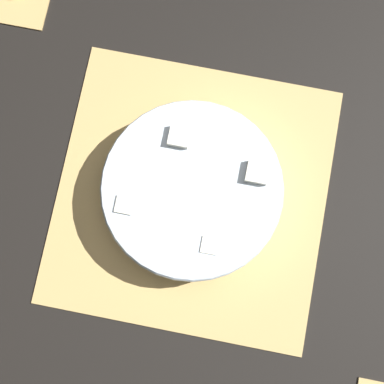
% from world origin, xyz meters
% --- Properties ---
extents(ground_plane, '(6.00, 6.00, 0.00)m').
position_xyz_m(ground_plane, '(0.00, 0.00, 0.00)').
color(ground_plane, black).
extents(bamboo_mat_center, '(0.42, 0.42, 0.01)m').
position_xyz_m(bamboo_mat_center, '(0.00, 0.00, 0.00)').
color(bamboo_mat_center, tan).
rests_on(bamboo_mat_center, ground_plane).
extents(fruit_salad_bowl, '(0.27, 0.27, 0.07)m').
position_xyz_m(fruit_salad_bowl, '(0.00, -0.00, 0.04)').
color(fruit_salad_bowl, silver).
rests_on(fruit_salad_bowl, bamboo_mat_center).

